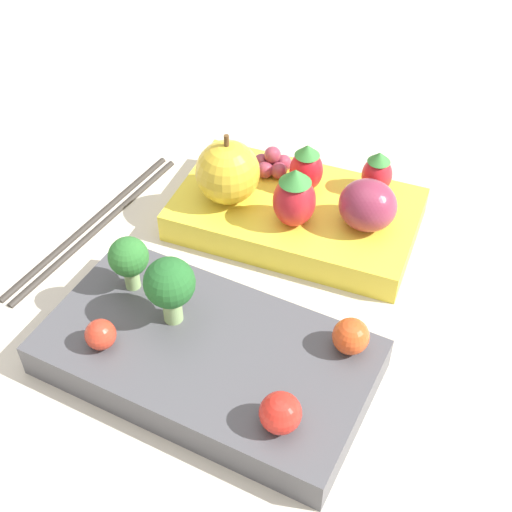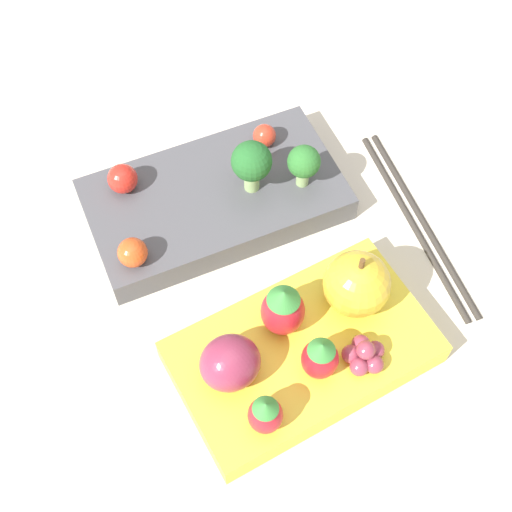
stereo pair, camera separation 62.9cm
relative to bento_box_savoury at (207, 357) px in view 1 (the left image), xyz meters
The scene contains 15 objects.
ground_plane 0.09m from the bento_box_savoury, 85.16° to the right, with size 4.00×4.00×0.00m, color beige.
bento_box_savoury is the anchor object (origin of this frame).
bento_box_fruit 0.17m from the bento_box_savoury, 91.24° to the right, with size 0.20×0.12×0.03m.
broccoli_floret_0 0.06m from the bento_box_savoury, 21.62° to the right, with size 0.04×0.04×0.05m.
broccoli_floret_1 0.09m from the bento_box_savoury, 21.64° to the right, with size 0.03×0.03×0.04m.
cherry_tomato_0 0.10m from the bento_box_savoury, 159.06° to the right, with size 0.02×0.02×0.02m.
cherry_tomato_1 0.07m from the bento_box_savoury, 22.65° to the left, with size 0.02×0.02×0.02m.
cherry_tomato_2 0.08m from the bento_box_savoury, 150.36° to the left, with size 0.03×0.03×0.03m.
apple 0.16m from the bento_box_savoury, 71.12° to the right, with size 0.05×0.05×0.06m.
strawberry_0 0.15m from the bento_box_savoury, 93.90° to the right, with size 0.03×0.03×0.05m.
strawberry_1 0.19m from the bento_box_savoury, 91.03° to the right, with size 0.03×0.03×0.04m.
strawberry_2 0.22m from the bento_box_savoury, 105.98° to the right, with size 0.03×0.03×0.04m.
plum 0.18m from the bento_box_savoury, 111.77° to the right, with size 0.05×0.04×0.04m.
grape_cluster 0.20m from the bento_box_savoury, 81.15° to the right, with size 0.03×0.03×0.02m.
chopsticks_pair 0.18m from the bento_box_savoury, 32.70° to the right, with size 0.05×0.21×0.01m.
Camera 1 is at (-0.15, 0.35, 0.40)m, focal length 50.00 mm.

